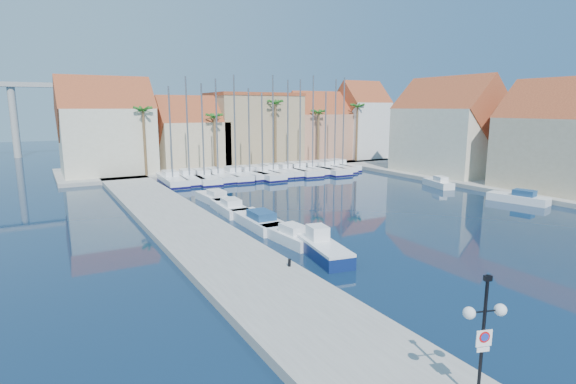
# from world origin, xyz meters

# --- Properties ---
(ground) EXTENTS (260.00, 260.00, 0.00)m
(ground) POSITION_xyz_m (0.00, 0.00, 0.00)
(ground) COLOR #081C32
(ground) RESTS_ON ground
(quay_west) EXTENTS (6.00, 77.00, 0.50)m
(quay_west) POSITION_xyz_m (-9.00, 13.50, 0.25)
(quay_west) COLOR gray
(quay_west) RESTS_ON ground
(shore_north) EXTENTS (54.00, 16.00, 0.50)m
(shore_north) POSITION_xyz_m (10.00, 48.00, 0.25)
(shore_north) COLOR gray
(shore_north) RESTS_ON ground
(shore_east) EXTENTS (12.00, 60.00, 0.50)m
(shore_east) POSITION_xyz_m (32.00, 15.00, 0.25)
(shore_east) COLOR gray
(shore_east) RESTS_ON ground
(lamp_post) EXTENTS (1.40, 0.71, 4.26)m
(lamp_post) POSITION_xyz_m (-7.55, -12.34, 3.30)
(lamp_post) COLOR black
(lamp_post) RESTS_ON quay_west
(bollard) EXTENTS (0.18, 0.18, 0.45)m
(bollard) POSITION_xyz_m (-6.60, 1.34, 0.72)
(bollard) COLOR black
(bollard) RESTS_ON quay_west
(fishing_boat) EXTENTS (2.71, 5.67, 1.90)m
(fishing_boat) POSITION_xyz_m (-3.17, 2.91, 0.63)
(fishing_boat) COLOR navy
(fishing_boat) RESTS_ON ground
(motorboat_west_0) EXTENTS (2.15, 5.69, 1.40)m
(motorboat_west_0) POSITION_xyz_m (-3.39, 7.00, 0.51)
(motorboat_west_0) COLOR white
(motorboat_west_0) RESTS_ON ground
(motorboat_west_1) EXTENTS (2.47, 7.19, 1.40)m
(motorboat_west_1) POSITION_xyz_m (-3.44, 12.09, 0.51)
(motorboat_west_1) COLOR white
(motorboat_west_1) RESTS_ON ground
(motorboat_west_2) EXTENTS (2.38, 6.31, 1.40)m
(motorboat_west_2) POSITION_xyz_m (-3.63, 17.90, 0.51)
(motorboat_west_2) COLOR white
(motorboat_west_2) RESTS_ON ground
(motorboat_west_3) EXTENTS (2.16, 6.16, 1.40)m
(motorboat_west_3) POSITION_xyz_m (-3.30, 22.72, 0.51)
(motorboat_west_3) COLOR white
(motorboat_west_3) RESTS_ON ground
(motorboat_east_0) EXTENTS (3.12, 6.06, 1.40)m
(motorboat_east_0) POSITION_xyz_m (24.02, 7.31, 0.51)
(motorboat_east_0) COLOR white
(motorboat_east_0) RESTS_ON ground
(motorboat_east_1) EXTENTS (2.84, 5.08, 1.40)m
(motorboat_east_1) POSITION_xyz_m (23.98, 17.91, 0.51)
(motorboat_east_1) COLOR white
(motorboat_east_1) RESTS_ON ground
(sailboat_0) EXTENTS (2.90, 9.37, 12.26)m
(sailboat_0) POSITION_xyz_m (-4.04, 36.39, 0.59)
(sailboat_0) COLOR white
(sailboat_0) RESTS_ON ground
(sailboat_1) EXTENTS (3.15, 9.20, 13.54)m
(sailboat_1) POSITION_xyz_m (-1.75, 36.66, 0.62)
(sailboat_1) COLOR white
(sailboat_1) RESTS_ON ground
(sailboat_2) EXTENTS (3.31, 9.84, 12.67)m
(sailboat_2) POSITION_xyz_m (-0.01, 35.90, 0.59)
(sailboat_2) COLOR white
(sailboat_2) RESTS_ON ground
(sailboat_3) EXTENTS (2.99, 9.20, 13.35)m
(sailboat_3) POSITION_xyz_m (2.02, 36.37, 0.61)
(sailboat_3) COLOR white
(sailboat_3) RESTS_ON ground
(sailboat_4) EXTENTS (3.12, 9.35, 13.88)m
(sailboat_4) POSITION_xyz_m (4.54, 36.15, 0.62)
(sailboat_4) COLOR white
(sailboat_4) RESTS_ON ground
(sailboat_5) EXTENTS (2.79, 8.62, 12.21)m
(sailboat_5) POSITION_xyz_m (6.59, 36.20, 0.61)
(sailboat_5) COLOR white
(sailboat_5) RESTS_ON ground
(sailboat_6) EXTENTS (2.90, 10.34, 11.62)m
(sailboat_6) POSITION_xyz_m (8.20, 35.54, 0.57)
(sailboat_6) COLOR white
(sailboat_6) RESTS_ON ground
(sailboat_7) EXTENTS (2.60, 9.28, 14.06)m
(sailboat_7) POSITION_xyz_m (10.44, 36.49, 0.62)
(sailboat_7) COLOR white
(sailboat_7) RESTS_ON ground
(sailboat_8) EXTENTS (2.37, 8.71, 13.48)m
(sailboat_8) POSITION_xyz_m (12.61, 36.08, 0.63)
(sailboat_8) COLOR white
(sailboat_8) RESTS_ON ground
(sailboat_9) EXTENTS (3.63, 10.89, 13.59)m
(sailboat_9) POSITION_xyz_m (14.71, 36.22, 0.59)
(sailboat_9) COLOR white
(sailboat_9) RESTS_ON ground
(sailboat_10) EXTENTS (2.94, 9.45, 14.20)m
(sailboat_10) POSITION_xyz_m (16.81, 36.14, 0.62)
(sailboat_10) COLOR white
(sailboat_10) RESTS_ON ground
(sailboat_11) EXTENTS (3.19, 11.40, 11.95)m
(sailboat_11) POSITION_xyz_m (18.69, 35.70, 0.56)
(sailboat_11) COLOR white
(sailboat_11) RESTS_ON ground
(sailboat_12) EXTENTS (3.01, 9.93, 13.84)m
(sailboat_12) POSITION_xyz_m (21.05, 36.43, 0.61)
(sailboat_12) COLOR white
(sailboat_12) RESTS_ON ground
(sailboat_13) EXTENTS (2.29, 8.10, 14.17)m
(sailboat_13) POSITION_xyz_m (22.84, 36.69, 0.66)
(sailboat_13) COLOR white
(sailboat_13) RESTS_ON ground
(building_0) EXTENTS (12.30, 9.00, 13.50)m
(building_0) POSITION_xyz_m (-10.00, 47.00, 6.52)
(building_0) COLOR beige
(building_0) RESTS_ON shore_north
(building_1) EXTENTS (10.30, 8.00, 11.00)m
(building_1) POSITION_xyz_m (2.00, 47.00, 5.30)
(building_1) COLOR tan
(building_1) RESTS_ON shore_north
(building_2) EXTENTS (14.20, 10.20, 11.50)m
(building_2) POSITION_xyz_m (13.00, 48.00, 6.26)
(building_2) COLOR tan
(building_2) RESTS_ON shore_north
(building_3) EXTENTS (10.30, 8.00, 12.00)m
(building_3) POSITION_xyz_m (25.00, 47.00, 5.86)
(building_3) COLOR tan
(building_3) RESTS_ON shore_north
(building_4) EXTENTS (8.30, 8.00, 14.00)m
(building_4) POSITION_xyz_m (34.00, 46.00, 6.97)
(building_4) COLOR silver
(building_4) RESTS_ON shore_north
(building_5) EXTENTS (9.00, 12.30, 12.50)m
(building_5) POSITION_xyz_m (32.00, 8.00, 5.96)
(building_5) COLOR tan
(building_5) RESTS_ON shore_east
(building_6) EXTENTS (9.00, 14.30, 13.50)m
(building_6) POSITION_xyz_m (32.00, 24.00, 6.52)
(building_6) COLOR beige
(building_6) RESTS_ON shore_east
(palm_0) EXTENTS (2.60, 2.60, 10.15)m
(palm_0) POSITION_xyz_m (-6.00, 42.00, 9.08)
(palm_0) COLOR brown
(palm_0) RESTS_ON shore_north
(palm_1) EXTENTS (2.60, 2.60, 9.15)m
(palm_1) POSITION_xyz_m (4.00, 42.00, 8.14)
(palm_1) COLOR brown
(palm_1) RESTS_ON shore_north
(palm_2) EXTENTS (2.60, 2.60, 11.15)m
(palm_2) POSITION_xyz_m (14.00, 42.00, 10.02)
(palm_2) COLOR brown
(palm_2) RESTS_ON shore_north
(palm_3) EXTENTS (2.60, 2.60, 9.65)m
(palm_3) POSITION_xyz_m (22.00, 42.00, 8.61)
(palm_3) COLOR brown
(palm_3) RESTS_ON shore_north
(palm_4) EXTENTS (2.60, 2.60, 10.65)m
(palm_4) POSITION_xyz_m (30.00, 42.00, 9.55)
(palm_4) COLOR brown
(palm_4) RESTS_ON shore_north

